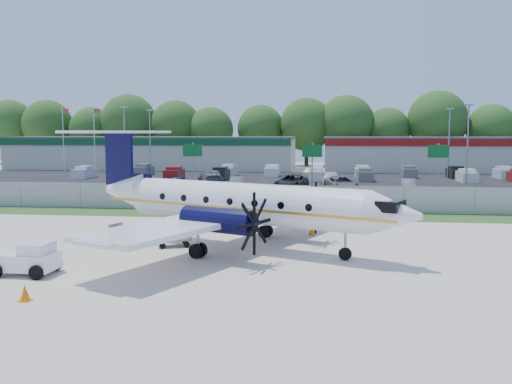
# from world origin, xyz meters

# --- Properties ---
(ground) EXTENTS (170.00, 170.00, 0.00)m
(ground) POSITION_xyz_m (0.00, 0.00, 0.00)
(ground) COLOR beige
(ground) RESTS_ON ground
(grass_verge) EXTENTS (170.00, 4.00, 0.02)m
(grass_verge) POSITION_xyz_m (0.00, 12.00, 0.01)
(grass_verge) COLOR #2D561E
(grass_verge) RESTS_ON ground
(access_road) EXTENTS (170.00, 8.00, 0.02)m
(access_road) POSITION_xyz_m (0.00, 19.00, 0.01)
(access_road) COLOR black
(access_road) RESTS_ON ground
(parking_lot) EXTENTS (170.00, 32.00, 0.02)m
(parking_lot) POSITION_xyz_m (0.00, 40.00, 0.01)
(parking_lot) COLOR black
(parking_lot) RESTS_ON ground
(perimeter_fence) EXTENTS (120.00, 0.06, 1.99)m
(perimeter_fence) POSITION_xyz_m (0.00, 14.00, 1.00)
(perimeter_fence) COLOR gray
(perimeter_fence) RESTS_ON ground
(building_west) EXTENTS (46.40, 12.40, 5.24)m
(building_west) POSITION_xyz_m (-24.00, 61.98, 2.63)
(building_west) COLOR beige
(building_west) RESTS_ON ground
(building_east) EXTENTS (44.40, 12.40, 5.24)m
(building_east) POSITION_xyz_m (26.00, 61.98, 2.63)
(building_east) COLOR beige
(building_east) RESTS_ON ground
(sign_left) EXTENTS (1.80, 0.26, 5.00)m
(sign_left) POSITION_xyz_m (-8.00, 22.91, 3.61)
(sign_left) COLOR gray
(sign_left) RESTS_ON ground
(sign_mid) EXTENTS (1.80, 0.26, 5.00)m
(sign_mid) POSITION_xyz_m (3.00, 22.91, 3.61)
(sign_mid) COLOR gray
(sign_mid) RESTS_ON ground
(sign_right) EXTENTS (1.80, 0.26, 5.00)m
(sign_right) POSITION_xyz_m (14.00, 22.91, 3.61)
(sign_right) COLOR gray
(sign_right) RESTS_ON ground
(flagpole_west) EXTENTS (1.06, 0.12, 10.00)m
(flagpole_west) POSITION_xyz_m (-35.92, 55.00, 5.64)
(flagpole_west) COLOR white
(flagpole_west) RESTS_ON ground
(flagpole_east) EXTENTS (1.06, 0.12, 10.00)m
(flagpole_east) POSITION_xyz_m (-30.92, 55.00, 5.64)
(flagpole_east) COLOR white
(flagpole_east) RESTS_ON ground
(light_pole_nw) EXTENTS (0.90, 0.35, 9.09)m
(light_pole_nw) POSITION_xyz_m (-20.00, 38.00, 5.23)
(light_pole_nw) COLOR gray
(light_pole_nw) RESTS_ON ground
(light_pole_ne) EXTENTS (0.90, 0.35, 9.09)m
(light_pole_ne) POSITION_xyz_m (20.00, 38.00, 5.23)
(light_pole_ne) COLOR gray
(light_pole_ne) RESTS_ON ground
(light_pole_sw) EXTENTS (0.90, 0.35, 9.09)m
(light_pole_sw) POSITION_xyz_m (-20.00, 48.00, 5.23)
(light_pole_sw) COLOR gray
(light_pole_sw) RESTS_ON ground
(light_pole_se) EXTENTS (0.90, 0.35, 9.09)m
(light_pole_se) POSITION_xyz_m (20.00, 48.00, 5.23)
(light_pole_se) COLOR gray
(light_pole_se) RESTS_ON ground
(tree_line) EXTENTS (112.00, 6.00, 14.00)m
(tree_line) POSITION_xyz_m (0.00, 74.00, 0.00)
(tree_line) COLOR #275017
(tree_line) RESTS_ON ground
(aircraft) EXTENTS (19.47, 18.89, 6.07)m
(aircraft) POSITION_xyz_m (-0.33, 0.39, 2.34)
(aircraft) COLOR white
(aircraft) RESTS_ON ground
(pushback_tug) EXTENTS (2.57, 1.88, 1.36)m
(pushback_tug) POSITION_xyz_m (-8.11, -6.44, 0.65)
(pushback_tug) COLOR white
(pushback_tug) RESTS_ON ground
(baggage_cart_near) EXTENTS (2.08, 1.64, 0.96)m
(baggage_cart_near) POSITION_xyz_m (-6.41, 0.91, 0.44)
(baggage_cart_near) COLOR gray
(baggage_cart_near) RESTS_ON ground
(baggage_cart_far) EXTENTS (2.01, 1.58, 0.93)m
(baggage_cart_far) POSITION_xyz_m (-3.61, 0.06, 0.43)
(baggage_cart_far) COLOR gray
(baggage_cart_far) RESTS_ON ground
(cone_nose) EXTENTS (0.40, 0.40, 0.57)m
(cone_nose) POSITION_xyz_m (3.48, 4.21, 0.27)
(cone_nose) COLOR orange
(cone_nose) RESTS_ON ground
(cone_port_wing) EXTENTS (0.41, 0.41, 0.59)m
(cone_port_wing) POSITION_xyz_m (-6.28, -10.09, 0.28)
(cone_port_wing) COLOR orange
(cone_port_wing) RESTS_ON ground
(cone_starboard_wing) EXTENTS (0.34, 0.34, 0.49)m
(cone_starboard_wing) POSITION_xyz_m (-5.66, 8.27, 0.23)
(cone_starboard_wing) COLOR orange
(cone_starboard_wing) RESTS_ON ground
(road_car_west) EXTENTS (5.62, 2.54, 1.60)m
(road_car_west) POSITION_xyz_m (-16.11, 17.19, 0.00)
(road_car_west) COLOR black
(road_car_west) RESTS_ON ground
(road_car_mid) EXTENTS (5.09, 3.23, 1.38)m
(road_car_mid) POSITION_xyz_m (1.47, 20.12, 0.00)
(road_car_mid) COLOR #595B5E
(road_car_mid) RESTS_ON ground
(parked_car_a) EXTENTS (1.79, 4.12, 1.38)m
(parked_car_a) POSITION_xyz_m (-11.23, 29.10, 0.00)
(parked_car_a) COLOR navy
(parked_car_a) RESTS_ON ground
(parked_car_b) EXTENTS (2.04, 4.27, 1.35)m
(parked_car_b) POSITION_xyz_m (-4.94, 29.56, 0.00)
(parked_car_b) COLOR #595B5E
(parked_car_b) RESTS_ON ground
(parked_car_c) EXTENTS (3.58, 6.33, 1.67)m
(parked_car_c) POSITION_xyz_m (0.74, 29.35, 0.00)
(parked_car_c) COLOR black
(parked_car_c) RESTS_ON ground
(parked_car_d) EXTENTS (3.79, 6.18, 1.60)m
(parked_car_d) POSITION_xyz_m (5.85, 28.74, 0.00)
(parked_car_d) COLOR #595B5E
(parked_car_d) RESTS_ON ground
(parked_car_e) EXTENTS (1.76, 4.07, 1.30)m
(parked_car_e) POSITION_xyz_m (12.49, 29.86, 0.00)
(parked_car_e) COLOR #595B5E
(parked_car_e) RESTS_ON ground
(parked_car_f) EXTENTS (4.23, 6.23, 1.67)m
(parked_car_f) POSITION_xyz_m (-8.83, 35.01, 0.00)
(parked_car_f) COLOR #595B5E
(parked_car_f) RESTS_ON ground
(parked_car_g) EXTENTS (2.34, 5.14, 1.71)m
(parked_car_g) POSITION_xyz_m (4.73, 35.15, 0.00)
(parked_car_g) COLOR silver
(parked_car_g) RESTS_ON ground
(far_parking_rows) EXTENTS (56.00, 10.00, 1.60)m
(far_parking_rows) POSITION_xyz_m (0.00, 45.00, 0.00)
(far_parking_rows) COLOR gray
(far_parking_rows) RESTS_ON ground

